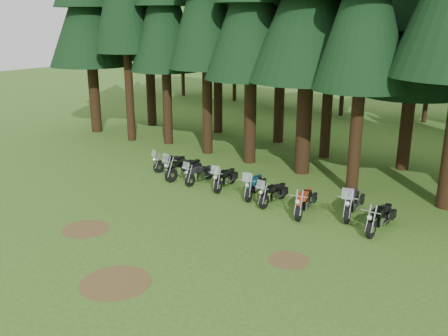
{
  "coord_description": "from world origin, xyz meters",
  "views": [
    {
      "loc": [
        11.86,
        -12.81,
        7.82
      ],
      "look_at": [
        -1.65,
        5.0,
        1.0
      ],
      "focal_mm": 40.0,
      "sensor_mm": 36.0,
      "label": 1
    }
  ],
  "objects_px": {
    "motorcycle_0": "(170,163)",
    "motorcycle_2": "(199,174)",
    "motorcycle_1": "(184,169)",
    "motorcycle_7": "(352,204)",
    "motorcycle_5": "(273,194)",
    "motorcycle_4": "(254,186)",
    "motorcycle_8": "(380,219)",
    "motorcycle_6": "(304,202)",
    "motorcycle_3": "(225,179)"
  },
  "relations": [
    {
      "from": "motorcycle_1",
      "to": "motorcycle_8",
      "type": "height_order",
      "value": "motorcycle_1"
    },
    {
      "from": "motorcycle_2",
      "to": "motorcycle_5",
      "type": "distance_m",
      "value": 4.37
    },
    {
      "from": "motorcycle_4",
      "to": "motorcycle_6",
      "type": "distance_m",
      "value": 2.84
    },
    {
      "from": "motorcycle_1",
      "to": "motorcycle_6",
      "type": "xyz_separation_m",
      "value": [
        7.05,
        -0.5,
        -0.01
      ]
    },
    {
      "from": "motorcycle_3",
      "to": "motorcycle_1",
      "type": "bearing_deg",
      "value": 168.9
    },
    {
      "from": "motorcycle_2",
      "to": "motorcycle_0",
      "type": "bearing_deg",
      "value": 166.45
    },
    {
      "from": "motorcycle_3",
      "to": "motorcycle_7",
      "type": "bearing_deg",
      "value": -8.45
    },
    {
      "from": "motorcycle_4",
      "to": "motorcycle_7",
      "type": "height_order",
      "value": "motorcycle_7"
    },
    {
      "from": "motorcycle_0",
      "to": "motorcycle_3",
      "type": "bearing_deg",
      "value": 12.68
    },
    {
      "from": "motorcycle_0",
      "to": "motorcycle_5",
      "type": "height_order",
      "value": "motorcycle_5"
    },
    {
      "from": "motorcycle_2",
      "to": "motorcycle_5",
      "type": "bearing_deg",
      "value": -2.73
    },
    {
      "from": "motorcycle_7",
      "to": "motorcycle_8",
      "type": "height_order",
      "value": "motorcycle_7"
    },
    {
      "from": "motorcycle_1",
      "to": "motorcycle_7",
      "type": "distance_m",
      "value": 8.73
    },
    {
      "from": "motorcycle_5",
      "to": "motorcycle_6",
      "type": "height_order",
      "value": "motorcycle_5"
    },
    {
      "from": "motorcycle_3",
      "to": "motorcycle_4",
      "type": "xyz_separation_m",
      "value": [
        1.71,
        -0.06,
        0.01
      ]
    },
    {
      "from": "motorcycle_4",
      "to": "motorcycle_6",
      "type": "height_order",
      "value": "motorcycle_4"
    },
    {
      "from": "motorcycle_1",
      "to": "motorcycle_4",
      "type": "height_order",
      "value": "motorcycle_1"
    },
    {
      "from": "motorcycle_5",
      "to": "motorcycle_3",
      "type": "bearing_deg",
      "value": 172.75
    },
    {
      "from": "motorcycle_1",
      "to": "motorcycle_5",
      "type": "height_order",
      "value": "motorcycle_1"
    },
    {
      "from": "motorcycle_6",
      "to": "motorcycle_8",
      "type": "xyz_separation_m",
      "value": [
        3.1,
        0.2,
        -0.0
      ]
    },
    {
      "from": "motorcycle_0",
      "to": "motorcycle_2",
      "type": "height_order",
      "value": "motorcycle_2"
    },
    {
      "from": "motorcycle_6",
      "to": "motorcycle_8",
      "type": "bearing_deg",
      "value": -10.61
    },
    {
      "from": "motorcycle_5",
      "to": "motorcycle_2",
      "type": "bearing_deg",
      "value": 176.47
    },
    {
      "from": "motorcycle_3",
      "to": "motorcycle_7",
      "type": "distance_m",
      "value": 6.19
    },
    {
      "from": "motorcycle_1",
      "to": "motorcycle_3",
      "type": "bearing_deg",
      "value": 9.44
    },
    {
      "from": "motorcycle_7",
      "to": "motorcycle_8",
      "type": "xyz_separation_m",
      "value": [
        1.43,
        -0.73,
        -0.04
      ]
    },
    {
      "from": "motorcycle_2",
      "to": "motorcycle_7",
      "type": "bearing_deg",
      "value": 4.28
    },
    {
      "from": "motorcycle_7",
      "to": "motorcycle_3",
      "type": "bearing_deg",
      "value": 170.67
    },
    {
      "from": "motorcycle_5",
      "to": "motorcycle_1",
      "type": "bearing_deg",
      "value": 176.48
    },
    {
      "from": "motorcycle_5",
      "to": "motorcycle_8",
      "type": "distance_m",
      "value": 4.72
    },
    {
      "from": "motorcycle_1",
      "to": "motorcycle_4",
      "type": "bearing_deg",
      "value": 8.2
    },
    {
      "from": "motorcycle_5",
      "to": "motorcycle_7",
      "type": "distance_m",
      "value": 3.37
    },
    {
      "from": "motorcycle_4",
      "to": "motorcycle_5",
      "type": "relative_size",
      "value": 1.06
    },
    {
      "from": "motorcycle_5",
      "to": "motorcycle_7",
      "type": "height_order",
      "value": "motorcycle_7"
    },
    {
      "from": "motorcycle_3",
      "to": "motorcycle_4",
      "type": "relative_size",
      "value": 0.99
    },
    {
      "from": "motorcycle_0",
      "to": "motorcycle_2",
      "type": "xyz_separation_m",
      "value": [
        2.53,
        -0.64,
        0.01
      ]
    },
    {
      "from": "motorcycle_1",
      "to": "motorcycle_7",
      "type": "relative_size",
      "value": 0.97
    },
    {
      "from": "motorcycle_5",
      "to": "motorcycle_0",
      "type": "bearing_deg",
      "value": 172.43
    },
    {
      "from": "motorcycle_3",
      "to": "motorcycle_5",
      "type": "height_order",
      "value": "motorcycle_3"
    },
    {
      "from": "motorcycle_0",
      "to": "motorcycle_3",
      "type": "xyz_separation_m",
      "value": [
        4.0,
        -0.53,
        0.05
      ]
    },
    {
      "from": "motorcycle_2",
      "to": "motorcycle_4",
      "type": "height_order",
      "value": "motorcycle_4"
    },
    {
      "from": "motorcycle_8",
      "to": "motorcycle_0",
      "type": "bearing_deg",
      "value": 175.55
    },
    {
      "from": "motorcycle_2",
      "to": "motorcycle_6",
      "type": "xyz_separation_m",
      "value": [
        5.98,
        -0.44,
        0.06
      ]
    },
    {
      "from": "motorcycle_6",
      "to": "motorcycle_7",
      "type": "height_order",
      "value": "motorcycle_7"
    },
    {
      "from": "motorcycle_8",
      "to": "motorcycle_2",
      "type": "bearing_deg",
      "value": 178.36
    },
    {
      "from": "motorcycle_7",
      "to": "motorcycle_4",
      "type": "bearing_deg",
      "value": 172.85
    },
    {
      "from": "motorcycle_0",
      "to": "motorcycle_1",
      "type": "bearing_deg",
      "value": -1.22
    },
    {
      "from": "motorcycle_2",
      "to": "motorcycle_5",
      "type": "height_order",
      "value": "motorcycle_5"
    },
    {
      "from": "motorcycle_6",
      "to": "motorcycle_7",
      "type": "xyz_separation_m",
      "value": [
        1.67,
        0.93,
        0.03
      ]
    },
    {
      "from": "motorcycle_0",
      "to": "motorcycle_8",
      "type": "height_order",
      "value": "motorcycle_0"
    }
  ]
}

